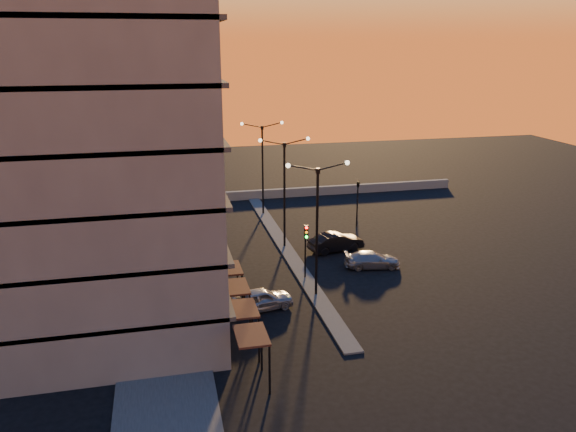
{
  "coord_description": "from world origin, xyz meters",
  "views": [
    {
      "loc": [
        -9.99,
        -34.48,
        16.88
      ],
      "look_at": [
        -0.62,
        5.98,
        4.05
      ],
      "focal_mm": 35.0,
      "sensor_mm": 36.0,
      "label": 1
    }
  ],
  "objects_px": {
    "traffic_light_main": "(306,243)",
    "car_wagon": "(372,260)",
    "streetlamp_mid": "(284,184)",
    "car_hatchback": "(261,299)",
    "car_sedan": "(336,242)"
  },
  "relations": [
    {
      "from": "traffic_light_main",
      "to": "car_wagon",
      "type": "relative_size",
      "value": 0.97
    },
    {
      "from": "streetlamp_mid",
      "to": "car_hatchback",
      "type": "relative_size",
      "value": 2.22
    },
    {
      "from": "car_sedan",
      "to": "car_wagon",
      "type": "height_order",
      "value": "car_sedan"
    },
    {
      "from": "car_wagon",
      "to": "traffic_light_main",
      "type": "bearing_deg",
      "value": 109.82
    },
    {
      "from": "traffic_light_main",
      "to": "car_sedan",
      "type": "height_order",
      "value": "traffic_light_main"
    },
    {
      "from": "car_hatchback",
      "to": "car_sedan",
      "type": "distance_m",
      "value": 12.41
    },
    {
      "from": "car_sedan",
      "to": "streetlamp_mid",
      "type": "bearing_deg",
      "value": 53.76
    },
    {
      "from": "streetlamp_mid",
      "to": "traffic_light_main",
      "type": "height_order",
      "value": "streetlamp_mid"
    },
    {
      "from": "car_hatchback",
      "to": "car_sedan",
      "type": "relative_size",
      "value": 0.91
    },
    {
      "from": "streetlamp_mid",
      "to": "car_wagon",
      "type": "distance_m",
      "value": 9.68
    },
    {
      "from": "traffic_light_main",
      "to": "car_wagon",
      "type": "xyz_separation_m",
      "value": [
        5.71,
        1.09,
        -2.25
      ]
    },
    {
      "from": "car_wagon",
      "to": "car_sedan",
      "type": "bearing_deg",
      "value": 30.78
    },
    {
      "from": "traffic_light_main",
      "to": "car_hatchback",
      "type": "xyz_separation_m",
      "value": [
        -4.11,
        -4.1,
        -2.16
      ]
    },
    {
      "from": "streetlamp_mid",
      "to": "car_sedan",
      "type": "bearing_deg",
      "value": -24.85
    },
    {
      "from": "car_hatchback",
      "to": "streetlamp_mid",
      "type": "bearing_deg",
      "value": -30.26
    }
  ]
}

